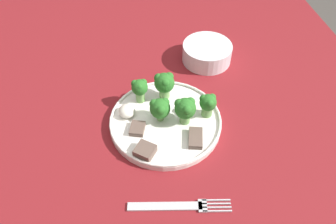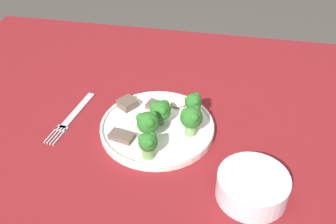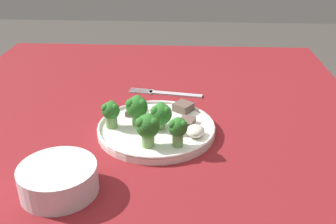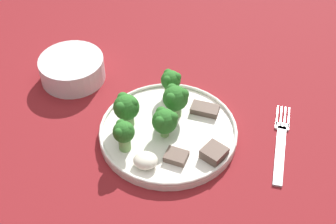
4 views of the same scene
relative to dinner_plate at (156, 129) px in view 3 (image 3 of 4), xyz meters
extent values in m
cube|color=maroon|center=(-0.06, 0.03, -0.02)|extent=(1.29, 0.97, 0.03)
cylinder|color=brown|center=(0.52, -0.39, -0.40)|extent=(0.06, 0.06, 0.71)
cylinder|color=brown|center=(0.52, 0.46, -0.40)|extent=(0.06, 0.06, 0.71)
cylinder|color=white|center=(0.00, 0.00, 0.00)|extent=(0.23, 0.23, 0.01)
torus|color=white|center=(0.00, 0.00, 0.01)|extent=(0.23, 0.23, 0.01)
cube|color=#B2B2B7|center=(0.19, -0.03, -0.01)|extent=(0.03, 0.13, 0.00)
cube|color=#B2B2B7|center=(0.20, 0.03, -0.01)|extent=(0.03, 0.02, 0.00)
cube|color=#B2B2B7|center=(0.21, 0.06, -0.01)|extent=(0.01, 0.05, 0.00)
cube|color=#B2B2B7|center=(0.20, 0.06, -0.01)|extent=(0.01, 0.05, 0.00)
cube|color=#B2B2B7|center=(0.20, 0.06, -0.01)|extent=(0.01, 0.05, 0.00)
cube|color=#B2B2B7|center=(0.19, 0.06, -0.01)|extent=(0.01, 0.05, 0.00)
cylinder|color=silver|center=(-0.19, 0.14, 0.01)|extent=(0.12, 0.12, 0.05)
cylinder|color=silver|center=(-0.19, 0.14, 0.01)|extent=(0.10, 0.10, 0.03)
cylinder|color=#709E56|center=(0.01, 0.04, 0.02)|extent=(0.02, 0.02, 0.02)
sphere|color=#286B23|center=(0.01, 0.04, 0.04)|extent=(0.04, 0.04, 0.04)
sphere|color=#286B23|center=(0.02, 0.04, 0.05)|extent=(0.02, 0.02, 0.02)
sphere|color=#286B23|center=(0.00, 0.05, 0.05)|extent=(0.02, 0.02, 0.02)
sphere|color=#286B23|center=(0.00, 0.03, 0.05)|extent=(0.02, 0.02, 0.02)
cylinder|color=#709E56|center=(0.00, 0.09, 0.01)|extent=(0.02, 0.02, 0.02)
sphere|color=#286B23|center=(0.00, 0.09, 0.04)|extent=(0.04, 0.04, 0.04)
sphere|color=#286B23|center=(0.01, 0.09, 0.05)|extent=(0.02, 0.02, 0.02)
sphere|color=#286B23|center=(-0.01, 0.10, 0.05)|extent=(0.02, 0.02, 0.02)
sphere|color=#286B23|center=(-0.01, 0.08, 0.05)|extent=(0.02, 0.02, 0.02)
cylinder|color=#709E56|center=(-0.01, -0.01, 0.01)|extent=(0.01, 0.01, 0.02)
sphere|color=#286B23|center=(-0.01, -0.01, 0.04)|extent=(0.04, 0.04, 0.04)
sphere|color=#286B23|center=(0.01, -0.01, 0.05)|extent=(0.02, 0.02, 0.02)
sphere|color=#286B23|center=(-0.01, 0.00, 0.05)|extent=(0.02, 0.02, 0.02)
sphere|color=#286B23|center=(-0.01, -0.02, 0.05)|extent=(0.02, 0.02, 0.02)
cylinder|color=#709E56|center=(-0.07, -0.04, 0.02)|extent=(0.02, 0.02, 0.03)
sphere|color=#286B23|center=(-0.07, -0.04, 0.04)|extent=(0.04, 0.04, 0.04)
sphere|color=#286B23|center=(-0.06, -0.04, 0.05)|extent=(0.02, 0.02, 0.02)
sphere|color=#286B23|center=(-0.07, -0.04, 0.05)|extent=(0.02, 0.02, 0.02)
sphere|color=#286B23|center=(-0.07, -0.05, 0.05)|extent=(0.02, 0.02, 0.02)
cylinder|color=#709E56|center=(-0.07, 0.01, 0.02)|extent=(0.02, 0.02, 0.03)
sphere|color=#286B23|center=(-0.07, 0.01, 0.04)|extent=(0.04, 0.04, 0.04)
sphere|color=#286B23|center=(-0.06, 0.01, 0.05)|extent=(0.02, 0.02, 0.02)
sphere|color=#286B23|center=(-0.08, 0.02, 0.05)|extent=(0.02, 0.02, 0.02)
sphere|color=#286B23|center=(-0.08, 0.00, 0.05)|extent=(0.02, 0.02, 0.02)
cube|color=brown|center=(0.02, -0.06, 0.01)|extent=(0.04, 0.04, 0.01)
cube|color=brown|center=(0.08, -0.05, 0.01)|extent=(0.05, 0.05, 0.02)
cube|color=brown|center=(0.06, 0.05, 0.01)|extent=(0.05, 0.04, 0.01)
ellipsoid|color=silver|center=(-0.03, -0.08, 0.01)|extent=(0.04, 0.03, 0.02)
camera|label=1|loc=(0.44, -0.07, 0.52)|focal=35.00mm
camera|label=2|loc=(-0.14, 0.60, 0.53)|focal=42.00mm
camera|label=3|loc=(-0.68, -0.06, 0.38)|focal=42.00mm
camera|label=4|loc=(0.04, -0.54, 0.58)|focal=50.00mm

